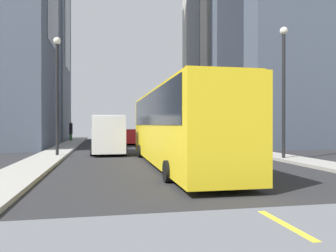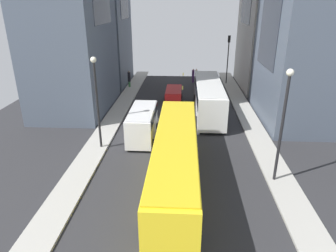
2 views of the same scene
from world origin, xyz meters
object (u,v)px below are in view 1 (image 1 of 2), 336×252
Objects in this scene: city_bus_white at (173,124)px; traffic_light_near_corner at (178,105)px; delivery_van_white at (108,131)px; pedestrian_walking_far at (71,131)px; pedestrian_crossing_near at (146,131)px; car_red_1 at (129,135)px; streetcar_yellow at (175,122)px; car_red_0 at (163,133)px; pedestrian_waiting_curb at (142,132)px.

traffic_light_near_corner reaches higher than city_bus_white.
pedestrian_walking_far is at bearing -76.22° from delivery_van_white.
pedestrian_crossing_near is 0.33× the size of traffic_light_near_corner.
traffic_light_near_corner is at bearing -129.74° from car_red_1.
car_red_0 is (-3.49, -22.47, -1.10)m from streetcar_yellow.
delivery_van_white is 10.90m from car_red_1.
car_red_0 is at bearing 10.33° from pedestrian_walking_far.
car_red_1 is at bearing -25.05° from pedestrian_walking_far.
car_red_1 is 2.06× the size of pedestrian_walking_far.
car_red_0 is at bearing 56.08° from traffic_light_near_corner.
traffic_light_near_corner is at bearing 64.65° from pedestrian_crossing_near.
streetcar_yellow is at bearing 76.69° from traffic_light_near_corner.
car_red_1 is at bearing -87.36° from streetcar_yellow.
streetcar_yellow reaches higher than pedestrian_walking_far.
pedestrian_crossing_near is 1.09× the size of pedestrian_waiting_curb.
pedestrian_walking_far is at bearing -73.44° from streetcar_yellow.
city_bus_white is 8.58m from car_red_0.
car_red_1 is 2.27× the size of pedestrian_waiting_curb.
pedestrian_crossing_near is at bearing -69.18° from car_red_0.
traffic_light_near_corner is (-4.27, -0.37, 3.49)m from pedestrian_crossing_near.
pedestrian_waiting_curb is at bearing 39.62° from pedestrian_walking_far.
streetcar_yellow is (2.91, 13.96, 0.12)m from city_bus_white.
car_red_0 is 1.85× the size of pedestrian_crossing_near.
pedestrian_crossing_near is 5.53m from traffic_light_near_corner.
pedestrian_waiting_curb is at bearing -68.87° from car_red_0.
city_bus_white is 5.79× the size of pedestrian_waiting_curb.
traffic_light_near_corner is at bearing 29.56° from pedestrian_walking_far.
delivery_van_white is 16.42m from car_red_0.
delivery_van_white is at bearing -161.50° from pedestrian_waiting_curb.
pedestrian_walking_far is 14.08m from traffic_light_near_corner.
pedestrian_crossing_near is at bearing -105.10° from delivery_van_white.
car_red_1 is at bearing 45.50° from car_red_0.
streetcar_yellow reaches higher than car_red_0.
city_bus_white is 5.29× the size of pedestrian_crossing_near.
car_red_1 is (3.74, -4.11, -1.12)m from city_bus_white.
pedestrian_waiting_curb reaches higher than car_red_0.
streetcar_yellow is 3.08× the size of car_red_1.
pedestrian_waiting_curb is at bearing -103.20° from delivery_van_white.
pedestrian_walking_far reaches higher than pedestrian_waiting_curb.
pedestrian_walking_far is at bearing -7.08° from car_red_0.
streetcar_yellow is 18.13m from car_red_1.
traffic_light_near_corner is (-4.69, 0.66, 3.60)m from pedestrian_waiting_curb.
pedestrian_waiting_curb is 0.30× the size of traffic_light_near_corner.
car_red_0 is at bearing -113.50° from delivery_van_white.
delivery_van_white is at bearing 64.05° from traffic_light_near_corner.
pedestrian_waiting_curb is (1.88, -4.85, 0.02)m from car_red_0.
car_red_0 is at bearing -9.50° from pedestrian_crossing_near.
streetcar_yellow is 27.39m from pedestrian_waiting_curb.
pedestrian_crossing_near is 9.44m from pedestrian_walking_far.
pedestrian_crossing_near is (0.88, -12.32, -0.85)m from city_bus_white.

